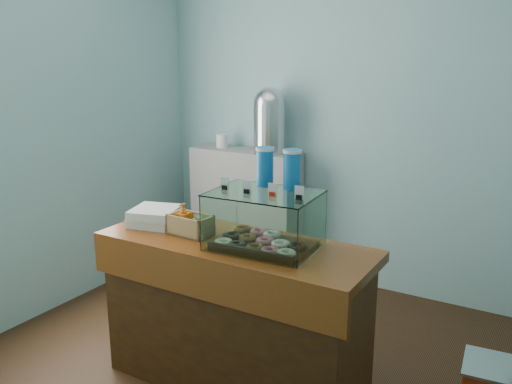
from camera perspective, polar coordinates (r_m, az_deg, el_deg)
The scene contains 8 objects.
ground at distance 3.66m, azimuth 0.11°, elevation -17.44°, with size 3.50×3.50×0.00m, color black.
room_shell at distance 3.10m, azimuth 0.61°, elevation 10.25°, with size 3.54×3.04×2.82m.
counter at distance 3.24m, azimuth -2.23°, elevation -12.61°, with size 1.60×0.60×0.90m.
back_shelf at distance 4.90m, azimuth -1.08°, elevation -1.90°, with size 1.00×0.32×1.10m, color gray.
display_case at distance 2.95m, azimuth 1.08°, elevation -2.52°, with size 0.60×0.46×0.53m.
condiment_crate at distance 3.19m, azimuth -7.05°, elevation -3.33°, with size 0.26×0.16×0.18m.
pastry_boxes at distance 3.40m, azimuth -10.59°, elevation -2.53°, with size 0.34×0.34×0.11m.
coffee_urn at distance 4.59m, azimuth 1.44°, elevation 7.71°, with size 0.30×0.30×0.56m.
Camera 1 is at (1.58, -2.67, 1.94)m, focal length 38.00 mm.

